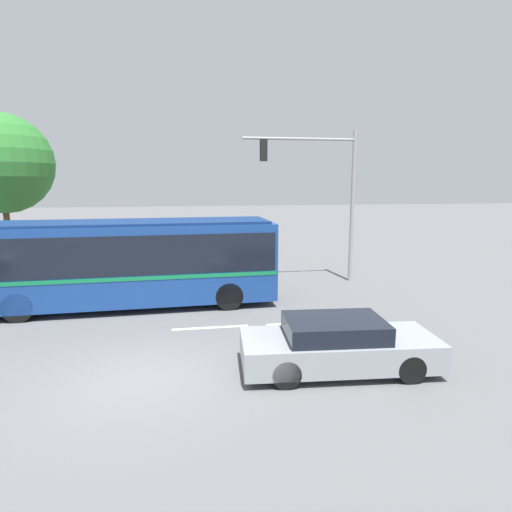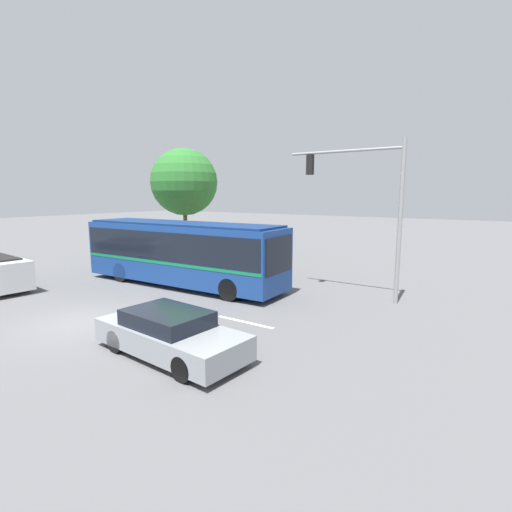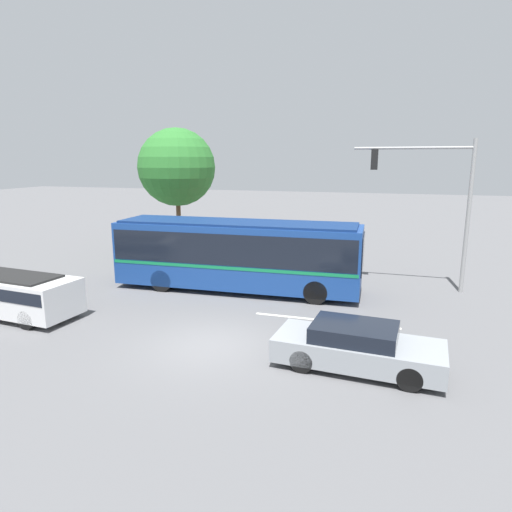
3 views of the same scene
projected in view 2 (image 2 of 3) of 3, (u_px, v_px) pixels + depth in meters
The scene contains 8 objects.
ground_plane at pixel (82, 323), 13.72m from camera, with size 140.00×140.00×0.00m, color #5B5B5E.
city_bus at pixel (182, 250), 19.20m from camera, with size 11.18×2.97×3.16m.
sedan_foreground at pixel (170, 334), 10.89m from camera, with size 4.84×2.23×1.30m.
traffic_light_pole at pixel (371, 197), 16.17m from camera, with size 5.08×0.24×6.74m.
flowering_hedge at pixel (228, 256), 23.55m from camera, with size 6.30×1.39×1.67m.
street_tree_left at pixel (184, 182), 27.58m from camera, with size 4.76×4.76×7.77m.
lane_stripe_near at pixel (185, 308), 15.48m from camera, with size 2.40×0.16×0.01m, color silver.
lane_stripe_mid at pixel (245, 322), 13.80m from camera, with size 2.40×0.16×0.01m, color silver.
Camera 2 is at (12.51, -7.45, 4.53)m, focal length 27.08 mm.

